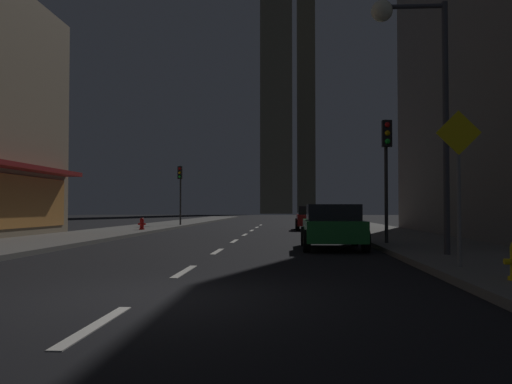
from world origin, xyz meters
name	(u,v)px	position (x,y,z in m)	size (l,w,h in m)	color
ground_plane	(259,227)	(0.00, 32.00, -0.05)	(78.00, 136.00, 0.10)	black
sidewalk_right	(354,225)	(7.00, 32.00, 0.07)	(4.00, 76.00, 0.15)	#605E59
sidewalk_left	(166,225)	(-7.00, 32.00, 0.07)	(4.00, 76.00, 0.15)	#605E59
lane_marking_center	(240,238)	(0.00, 16.20, 0.01)	(0.16, 38.60, 0.01)	silver
skyscraper_distant_tall	(276,66)	(-0.73, 126.82, 37.06)	(7.82, 8.89, 74.13)	#635E4A
skyscraper_distant_mid	(306,100)	(7.68, 158.88, 34.91)	(5.46, 7.38, 69.82)	#4F4B3B
car_parked_near	(332,226)	(3.60, 9.72, 0.74)	(1.98, 4.24, 1.45)	#1E722D
car_parked_far	(312,218)	(3.60, 25.27, 0.74)	(1.98, 4.24, 1.45)	#B21919
fire_hydrant_far_left	(142,224)	(-5.90, 21.37, 0.45)	(0.42, 0.30, 0.65)	red
traffic_light_near_right	(387,153)	(5.50, 10.49, 3.19)	(0.32, 0.48, 4.20)	#2D2D2D
traffic_light_far_left	(180,182)	(-5.50, 29.90, 3.19)	(0.32, 0.48, 4.20)	#2D2D2D
street_lamp_right	(413,63)	(5.38, 6.04, 5.07)	(1.96, 0.56, 6.58)	#38383D
pedestrian_crossing_sign	(459,174)	(5.60, 3.10, 2.02)	(0.91, 0.08, 3.15)	slate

